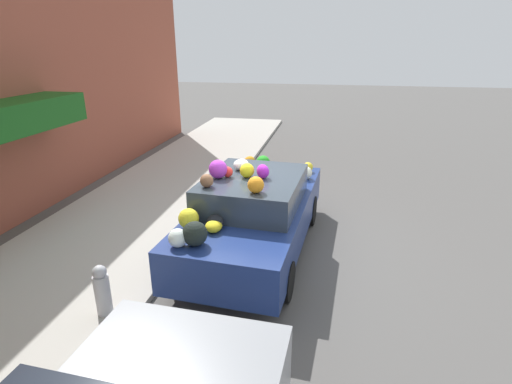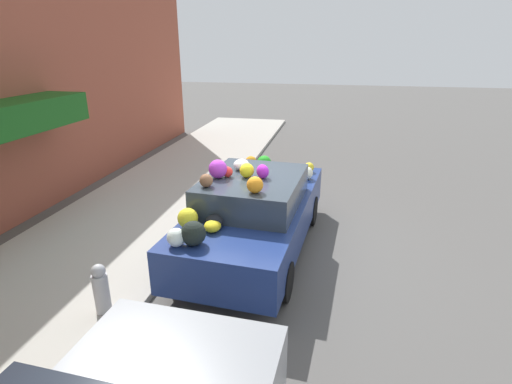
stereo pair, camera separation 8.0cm
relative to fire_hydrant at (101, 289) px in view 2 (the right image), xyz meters
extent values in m
plane|color=#565451|center=(2.24, -1.52, -0.45)|extent=(60.00, 60.00, 0.00)
cube|color=#B2ADA3|center=(2.24, 1.18, -0.40)|extent=(24.00, 3.20, 0.10)
cylinder|color=#B2B2B7|center=(0.00, 0.00, -0.07)|extent=(0.20, 0.20, 0.55)
sphere|color=#B2B2B7|center=(0.00, 0.00, 0.26)|extent=(0.18, 0.18, 0.18)
cube|color=navy|center=(2.24, -1.57, 0.17)|extent=(4.29, 1.97, 0.65)
cube|color=#333D47|center=(2.07, -1.56, 0.72)|extent=(1.98, 1.61, 0.46)
cylinder|color=black|center=(3.59, -0.88, -0.16)|extent=(0.59, 0.22, 0.58)
cylinder|color=black|center=(3.49, -2.43, -0.16)|extent=(0.59, 0.22, 0.58)
cylinder|color=black|center=(1.00, -0.71, -0.16)|extent=(0.59, 0.22, 0.58)
cylinder|color=black|center=(0.89, -2.25, -0.16)|extent=(0.59, 0.22, 0.58)
sphere|color=yellow|center=(0.99, -0.84, 0.64)|extent=(0.32, 0.32, 0.29)
sphere|color=orange|center=(1.36, -1.74, 1.07)|extent=(0.34, 0.34, 0.24)
sphere|color=pink|center=(3.95, -1.36, 0.61)|extent=(0.30, 0.30, 0.25)
sphere|color=black|center=(3.63, -1.60, 0.62)|extent=(0.36, 0.36, 0.26)
ellipsoid|color=pink|center=(3.64, -1.45, 0.56)|extent=(0.25, 0.19, 0.14)
ellipsoid|color=black|center=(1.06, -1.21, 0.59)|extent=(0.34, 0.34, 0.20)
sphere|color=green|center=(3.96, -1.38, 0.64)|extent=(0.36, 0.36, 0.29)
sphere|color=red|center=(1.98, -1.16, 1.04)|extent=(0.21, 0.21, 0.17)
sphere|color=yellow|center=(3.96, -2.31, 0.59)|extent=(0.29, 0.29, 0.20)
sphere|color=yellow|center=(3.66, -2.07, 0.58)|extent=(0.22, 0.22, 0.17)
ellipsoid|color=brown|center=(4.03, -1.11, 0.57)|extent=(0.31, 0.32, 0.17)
ellipsoid|color=yellow|center=(0.95, -1.22, 0.57)|extent=(0.30, 0.26, 0.16)
ellipsoid|color=orange|center=(4.09, -1.07, 0.60)|extent=(0.31, 0.32, 0.23)
sphere|color=white|center=(3.50, -2.30, 0.61)|extent=(0.33, 0.33, 0.25)
ellipsoid|color=brown|center=(3.68, -1.43, 0.57)|extent=(0.25, 0.25, 0.16)
sphere|color=#AF36C5|center=(1.90, -1.03, 1.10)|extent=(0.39, 0.39, 0.30)
ellipsoid|color=#AF27C9|center=(2.03, -1.72, 1.07)|extent=(0.31, 0.30, 0.22)
sphere|color=white|center=(0.44, -0.90, 0.61)|extent=(0.34, 0.34, 0.25)
ellipsoid|color=white|center=(2.40, -1.28, 1.04)|extent=(0.36, 0.35, 0.18)
sphere|color=brown|center=(1.46, -0.98, 1.05)|extent=(0.26, 0.26, 0.20)
sphere|color=black|center=(0.52, -1.10, 0.65)|extent=(0.44, 0.44, 0.33)
sphere|color=yellow|center=(2.02, -1.47, 1.07)|extent=(0.30, 0.30, 0.23)
camera|label=1|loc=(-3.87, -2.77, 2.97)|focal=28.00mm
camera|label=2|loc=(-3.86, -2.85, 2.97)|focal=28.00mm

